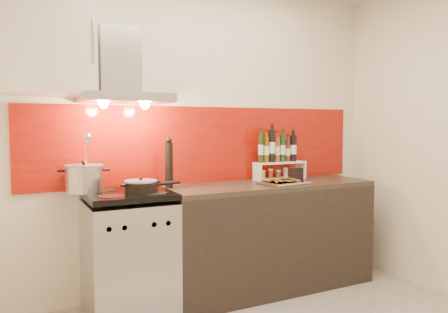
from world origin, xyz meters
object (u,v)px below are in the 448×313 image
stock_pot (84,178)px  baking_tray (283,182)px  pepper_mill (169,163)px  saute_pan (142,186)px  range_stove (129,256)px  counter (269,235)px

stock_pot → baking_tray: (1.55, -0.24, -0.09)m
pepper_mill → baking_tray: 0.96m
saute_pan → pepper_mill: 0.34m
pepper_mill → baking_tray: (0.92, -0.21, -0.18)m
stock_pot → saute_pan: 0.42m
stock_pot → baking_tray: bearing=-8.6°
stock_pot → pepper_mill: pepper_mill is taller
range_stove → pepper_mill: 0.75m
pepper_mill → range_stove: bearing=-162.9°
counter → pepper_mill: bearing=173.1°
counter → saute_pan: 1.22m
range_stove → pepper_mill: (0.35, 0.11, 0.65)m
saute_pan → baking_tray: (1.19, -0.04, -0.04)m
range_stove → counter: bearing=0.2°
stock_pot → pepper_mill: size_ratio=0.68×
pepper_mill → counter: bearing=-6.9°
saute_pan → pepper_mill: size_ratio=1.13×
counter → pepper_mill: pepper_mill is taller
counter → range_stove: bearing=-179.8°
range_stove → pepper_mill: pepper_mill is taller
saute_pan → baking_tray: size_ratio=1.07×
range_stove → counter: 1.20m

